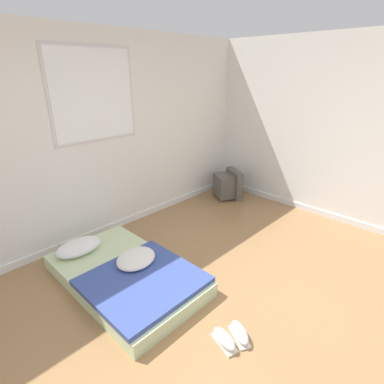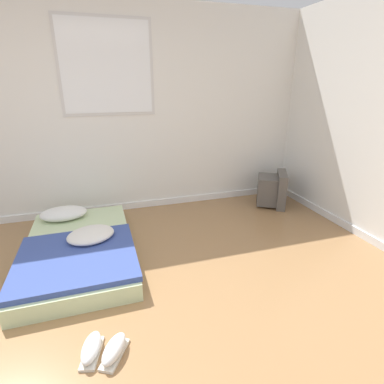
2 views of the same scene
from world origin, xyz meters
TOP-DOWN VIEW (x-y plane):
  - ground_plane at (0.00, 0.00)m, footprint 20.00×20.00m
  - wall_back at (0.01, 2.48)m, footprint 8.23×0.08m
  - mattress_bed at (-0.15, 1.34)m, footprint 1.04×1.73m
  - crt_tv at (2.46, 1.99)m, footprint 0.55×0.57m
  - sneaker_pair at (0.04, 0.05)m, footprint 0.34×0.33m

SIDE VIEW (x-z plane):
  - ground_plane at x=0.00m, z-range 0.00..0.00m
  - sneaker_pair at x=0.04m, z-range 0.00..0.10m
  - mattress_bed at x=-0.15m, z-range -0.04..0.26m
  - crt_tv at x=2.46m, z-range -0.01..0.48m
  - wall_back at x=0.01m, z-range 0.00..2.60m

